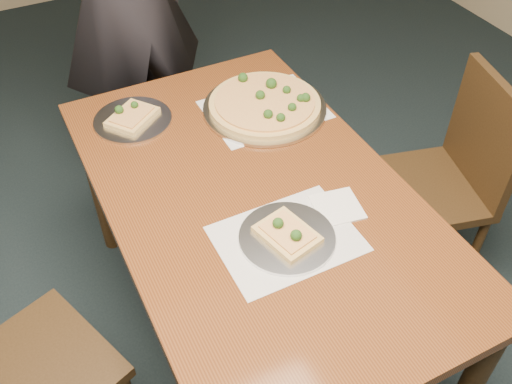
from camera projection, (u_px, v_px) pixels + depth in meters
name	position (u px, v px, depth m)	size (l,w,h in m)	color
room_shell	(270.00, 5.00, 0.55)	(8.00, 8.00, 8.00)	#C5B089
dining_table	(256.00, 212.00, 1.85)	(0.90, 1.50, 0.75)	#502610
chair_far	(151.00, 80.00, 2.67)	(0.45, 0.45, 0.91)	black
chair_left	(2.00, 382.00, 1.58)	(0.54, 0.54, 0.91)	black
chair_right	(447.00, 174.00, 2.20)	(0.51, 0.51, 0.91)	black
placemat_main	(265.00, 109.00, 2.10)	(0.42, 0.32, 0.00)	white
placemat_near	(287.00, 239.00, 1.65)	(0.40, 0.30, 0.00)	white
pizza_pan	(265.00, 104.00, 2.09)	(0.45, 0.45, 0.07)	silver
slice_plate_near	(287.00, 236.00, 1.64)	(0.28, 0.28, 0.06)	silver
slice_plate_far	(132.00, 118.00, 2.05)	(0.28, 0.28, 0.06)	silver
napkin	(337.00, 207.00, 1.74)	(0.14, 0.14, 0.01)	white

